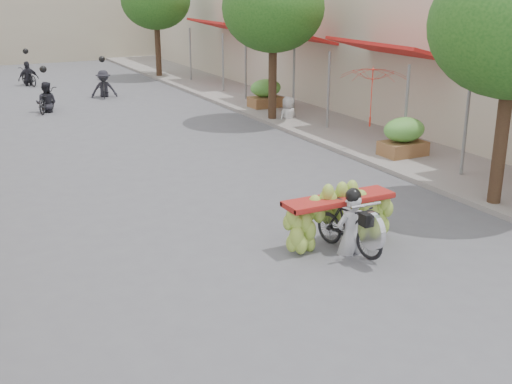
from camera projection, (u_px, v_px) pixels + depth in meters
The scene contains 14 objects.
ground at pixel (424, 366), 8.10m from camera, with size 120.00×120.00×0.00m, color #545459.
sidewalk_right at pixel (297, 111), 23.80m from camera, with size 4.00×60.00×0.12m, color gray.
shophouse_row_right at pixel (426, 27), 24.19m from camera, with size 9.77×40.00×6.00m.
far_building at pixel (8, 1), 39.16m from camera, with size 20.00×6.00×7.00m, color #AEA289.
street_tree_mid at pixel (273, 9), 21.10m from camera, with size 3.40×3.40×5.25m.
street_tree_far at pixel (156, 0), 31.25m from camera, with size 3.40×3.40×5.25m.
produce_crate_mid at pixel (404, 134), 17.33m from camera, with size 1.20×0.88×1.16m.
produce_crate_far at pixel (266, 91), 24.09m from camera, with size 1.20×0.88×1.16m.
banana_motorbike at pixel (345, 213), 11.48m from camera, with size 2.20×1.81×2.02m.
market_umbrella at pixel (374, 66), 17.45m from camera, with size 2.00×2.00×1.71m.
pedestrian at pixel (288, 96), 22.06m from camera, with size 0.80×0.55×1.50m.
bg_motorbike_a at pixel (45, 92), 23.71m from camera, with size 1.22×1.64×1.95m.
bg_motorbike_b at pixel (103, 77), 26.72m from camera, with size 1.16×1.67×1.95m.
bg_motorbike_c at pixel (27, 68), 29.76m from camera, with size 1.07×1.55×1.95m.
Camera 1 is at (-5.08, -5.28, 4.62)m, focal length 45.00 mm.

